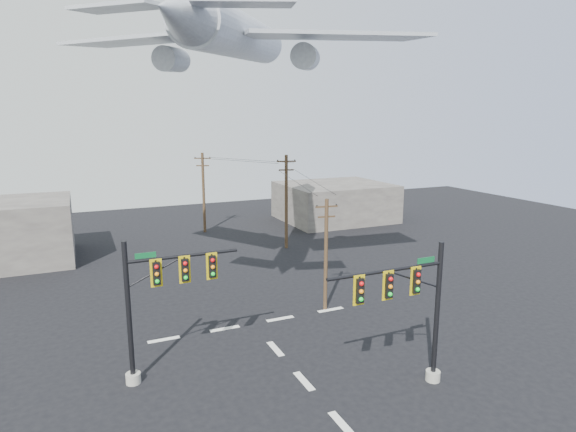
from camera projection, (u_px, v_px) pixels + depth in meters
name	position (u px, v px, depth m)	size (l,w,h in m)	color
ground	(342.00, 424.00, 22.02)	(120.00, 120.00, 0.00)	black
lane_markings	(294.00, 369.00, 26.80)	(14.00, 21.20, 0.01)	silver
signal_mast_near	(413.00, 310.00, 24.13)	(6.91, 0.84, 7.64)	#9B9A8D
signal_mast_far	(157.00, 302.00, 25.09)	(6.25, 0.85, 7.74)	#9B9A8D
utility_pole_a	(326.00, 253.00, 34.44)	(1.64, 0.32, 8.20)	#46331E
utility_pole_b	(286.00, 200.00, 50.95)	(1.99, 0.68, 10.02)	#46331E
utility_pole_c	(204.00, 191.00, 58.28)	(1.86, 0.95, 9.72)	#46331E
power_lines	(273.00, 171.00, 46.95)	(8.02, 27.65, 0.72)	black
airliner	(238.00, 37.00, 33.36)	(23.15, 25.48, 7.40)	silver
building_right	(335.00, 202.00, 66.09)	(14.00, 12.00, 5.00)	slate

